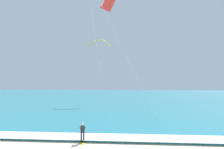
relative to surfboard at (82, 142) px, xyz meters
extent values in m
cube|color=teal|center=(3.97, 60.18, 0.07)|extent=(200.00, 120.00, 0.20)
cube|color=white|center=(3.97, 1.18, 0.19)|extent=(200.00, 2.50, 0.04)
ellipsoid|color=yellow|center=(0.00, 0.00, 0.00)|extent=(0.78, 1.47, 0.05)
cube|color=black|center=(0.00, 0.24, 0.04)|extent=(0.17, 0.10, 0.04)
cube|color=black|center=(0.00, -0.24, 0.04)|extent=(0.17, 0.10, 0.04)
cylinder|color=#232328|center=(-0.10, -0.03, 0.39)|extent=(0.14, 0.14, 0.84)
cylinder|color=#232328|center=(0.10, 0.03, 0.39)|extent=(0.14, 0.14, 0.84)
cube|color=#232328|center=(0.00, 0.00, 1.11)|extent=(0.38, 0.28, 0.60)
sphere|color=beige|center=(0.00, 0.00, 1.55)|extent=(0.22, 0.22, 0.22)
cylinder|color=#232328|center=(-0.21, 0.11, 1.16)|extent=(0.22, 0.51, 0.22)
cylinder|color=#232328|center=(0.13, 0.20, 1.16)|extent=(0.22, 0.51, 0.22)
cylinder|color=black|center=(-0.10, 0.37, 1.16)|extent=(0.54, 0.17, 0.04)
cube|color=#3F3F42|center=(-0.03, 0.12, 0.89)|extent=(0.14, 0.11, 0.10)
cube|color=red|center=(1.36, 7.71, 14.84)|extent=(1.99, 1.75, 1.77)
cube|color=white|center=(1.00, 7.20, 15.05)|extent=(1.05, 0.82, 1.51)
cylinder|color=#B2B2B7|center=(3.44, 2.15, 8.01)|extent=(6.70, 3.59, 13.68)
cylinder|color=#B2B2B7|center=(0.73, 4.04, 8.01)|extent=(1.28, 7.37, 13.68)
cube|color=yellow|center=(-5.09, 31.18, 14.09)|extent=(1.08, 1.00, 1.12)
cube|color=white|center=(-5.16, 31.56, 14.23)|extent=(0.72, 0.29, 0.94)
cube|color=yellow|center=(-4.17, 31.16, 14.85)|extent=(1.29, 1.08, 0.84)
cube|color=white|center=(-4.24, 31.54, 15.00)|extent=(1.00, 0.35, 0.61)
cube|color=yellow|center=(-3.01, 31.31, 15.13)|extent=(1.26, 1.11, 0.37)
cube|color=white|center=(-3.08, 31.69, 15.27)|extent=(1.07, 0.36, 0.13)
cube|color=yellow|center=(-1.88, 31.60, 14.85)|extent=(1.10, 1.09, 0.84)
cube|color=white|center=(-1.96, 31.98, 15.00)|extent=(0.98, 0.34, 0.61)
cube|color=yellow|center=(-1.04, 31.96, 14.09)|extent=(0.76, 1.03, 1.12)
cube|color=white|center=(-1.11, 32.34, 14.23)|extent=(0.68, 0.27, 0.94)
camera|label=1|loc=(4.02, -17.68, 5.04)|focal=33.80mm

